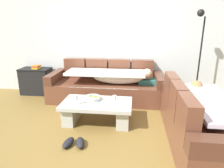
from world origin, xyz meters
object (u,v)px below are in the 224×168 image
at_px(fruit_bowl, 92,98).
at_px(couch_near_window, 201,121).
at_px(open_magazine, 117,103).
at_px(side_cabinet, 36,81).
at_px(wine_glass_near_left, 76,98).
at_px(coffee_table, 97,110).
at_px(book_stack_on_cabinet, 36,67).
at_px(pair_of_shoes, 74,143).
at_px(floor_lamp, 198,52).
at_px(wine_glass_near_right, 114,98).
at_px(couch_along_wall, 108,86).

bearing_deg(fruit_bowl, couch_near_window, -16.88).
xyz_separation_m(open_magazine, side_cabinet, (-2.15, 1.35, -0.06)).
distance_m(couch_near_window, wine_glass_near_left, 1.95).
height_order(couch_near_window, wine_glass_near_left, couch_near_window).
height_order(couch_near_window, coffee_table, couch_near_window).
height_order(couch_near_window, fruit_bowl, couch_near_window).
height_order(couch_near_window, book_stack_on_cabinet, couch_near_window).
relative_size(book_stack_on_cabinet, pair_of_shoes, 0.70).
height_order(wine_glass_near_left, book_stack_on_cabinet, book_stack_on_cabinet).
height_order(open_magazine, pair_of_shoes, open_magazine).
height_order(fruit_bowl, side_cabinet, side_cabinet).
distance_m(fruit_bowl, side_cabinet, 2.11).
bearing_deg(open_magazine, wine_glass_near_left, 168.97).
xyz_separation_m(side_cabinet, book_stack_on_cabinet, (0.04, -0.00, 0.36)).
bearing_deg(book_stack_on_cabinet, coffee_table, -37.48).
xyz_separation_m(couch_near_window, side_cabinet, (-3.39, 1.77, -0.02)).
bearing_deg(floor_lamp, wine_glass_near_right, -142.56).
bearing_deg(pair_of_shoes, couch_along_wall, 82.79).
xyz_separation_m(fruit_bowl, floor_lamp, (2.02, 1.06, 0.70)).
bearing_deg(wine_glass_near_left, couch_near_window, -8.54).
bearing_deg(floor_lamp, book_stack_on_cabinet, 176.85).
xyz_separation_m(fruit_bowl, book_stack_on_cabinet, (-1.66, 1.26, 0.26)).
bearing_deg(wine_glass_near_left, pair_of_shoes, -77.72).
bearing_deg(book_stack_on_cabinet, pair_of_shoes, -53.24).
bearing_deg(couch_along_wall, wine_glass_near_left, -106.16).
height_order(book_stack_on_cabinet, pair_of_shoes, book_stack_on_cabinet).
xyz_separation_m(wine_glass_near_left, pair_of_shoes, (0.13, -0.60, -0.45)).
relative_size(wine_glass_near_left, floor_lamp, 0.09).
height_order(fruit_bowl, pair_of_shoes, fruit_bowl).
bearing_deg(couch_near_window, open_magazine, 71.03).
relative_size(fruit_bowl, pair_of_shoes, 0.81).
bearing_deg(wine_glass_near_left, fruit_bowl, 44.69).
distance_m(couch_near_window, side_cabinet, 3.83).
relative_size(open_magazine, side_cabinet, 0.39).
distance_m(coffee_table, wine_glass_near_left, 0.44).
height_order(couch_along_wall, couch_near_window, same).
distance_m(wine_glass_near_left, book_stack_on_cabinet, 2.07).
height_order(side_cabinet, pair_of_shoes, side_cabinet).
bearing_deg(wine_glass_near_left, coffee_table, 24.01).
height_order(wine_glass_near_right, pair_of_shoes, wine_glass_near_right).
bearing_deg(side_cabinet, pair_of_shoes, -52.54).
bearing_deg(couch_near_window, pair_of_shoes, 99.80).
distance_m(couch_along_wall, couch_near_window, 2.20).
bearing_deg(open_magazine, wine_glass_near_right, -137.01).
bearing_deg(couch_near_window, couch_along_wall, 45.17).
bearing_deg(coffee_table, floor_lamp, 30.59).
height_order(wine_glass_near_right, book_stack_on_cabinet, book_stack_on_cabinet).
bearing_deg(wine_glass_near_left, open_magazine, 11.58).
relative_size(book_stack_on_cabinet, floor_lamp, 0.12).
bearing_deg(wine_glass_near_right, coffee_table, 163.40).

